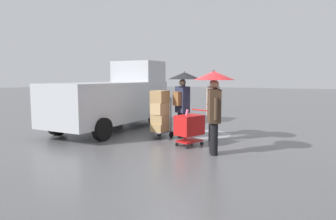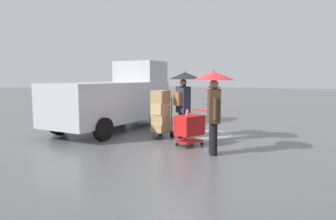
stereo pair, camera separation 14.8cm
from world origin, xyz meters
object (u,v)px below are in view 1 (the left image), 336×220
at_px(shopping_cart_vendor, 189,126).
at_px(pedestrian_white_side, 183,89).
at_px(cargo_van_parked_right, 114,98).
at_px(hand_dolly_boxes, 160,112).
at_px(pedestrian_black_side, 213,89).
at_px(pedestrian_pink_side, 214,92).

distance_m(shopping_cart_vendor, pedestrian_white_side, 1.48).
relative_size(cargo_van_parked_right, pedestrian_white_side, 2.51).
distance_m(hand_dolly_boxes, pedestrian_black_side, 1.81).
bearing_deg(shopping_cart_vendor, hand_dolly_boxes, -23.95).
relative_size(shopping_cart_vendor, pedestrian_black_side, 0.49).
bearing_deg(cargo_van_parked_right, hand_dolly_boxes, 161.71).
bearing_deg(hand_dolly_boxes, shopping_cart_vendor, 156.05).
height_order(pedestrian_pink_side, pedestrian_white_side, same).
bearing_deg(pedestrian_black_side, pedestrian_pink_side, 109.12).
bearing_deg(shopping_cart_vendor, pedestrian_white_side, -57.03).
xyz_separation_m(cargo_van_parked_right, shopping_cart_vendor, (-3.58, 1.32, -0.61)).
height_order(shopping_cart_vendor, pedestrian_pink_side, pedestrian_pink_side).
height_order(cargo_van_parked_right, pedestrian_white_side, cargo_van_parked_right).
bearing_deg(pedestrian_white_side, hand_dolly_boxes, 29.23).
bearing_deg(pedestrian_pink_side, pedestrian_white_side, -44.79).
bearing_deg(pedestrian_pink_side, hand_dolly_boxes, -27.52).
xyz_separation_m(hand_dolly_boxes, pedestrian_black_side, (-1.61, -0.38, 0.73)).
distance_m(shopping_cart_vendor, hand_dolly_boxes, 1.38).
bearing_deg(pedestrian_pink_side, cargo_van_parked_right, -22.84).
distance_m(hand_dolly_boxes, pedestrian_pink_side, 2.51).
distance_m(cargo_van_parked_right, shopping_cart_vendor, 3.87).
relative_size(shopping_cart_vendor, hand_dolly_boxes, 0.68).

